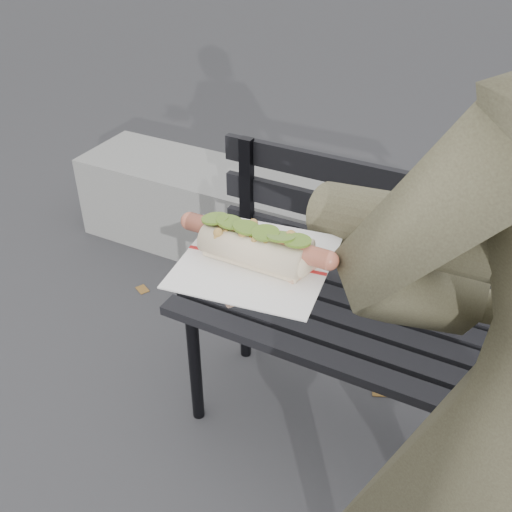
# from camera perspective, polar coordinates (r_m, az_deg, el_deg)

# --- Properties ---
(park_bench) EXTENTS (1.50, 0.44, 0.88)m
(park_bench) POSITION_cam_1_polar(r_m,az_deg,el_deg) (1.77, 16.30, -5.40)
(park_bench) COLOR black
(park_bench) RESTS_ON ground
(concrete_block) EXTENTS (1.20, 0.40, 0.40)m
(concrete_block) POSITION_cam_1_polar(r_m,az_deg,el_deg) (2.85, -4.85, 4.58)
(concrete_block) COLOR slate
(concrete_block) RESTS_ON ground
(held_hotdog) EXTENTS (0.64, 0.31, 0.20)m
(held_hotdog) POSITION_cam_1_polar(r_m,az_deg,el_deg) (0.76, 15.93, 0.67)
(held_hotdog) COLOR #433E2C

